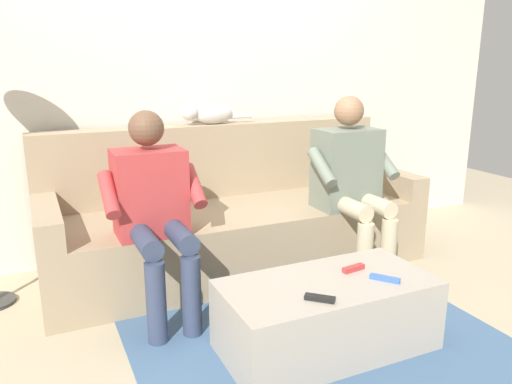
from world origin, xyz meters
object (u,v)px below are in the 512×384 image
object	(u,v)px
coffee_table	(327,315)
person_right_seated	(154,203)
remote_red	(353,268)
remote_blue	(385,278)
cat_on_backrest	(208,113)
remote_black	(320,298)
couch	(234,219)
person_left_seated	(351,176)

from	to	relation	value
coffee_table	person_right_seated	world-z (taller)	person_right_seated
coffee_table	remote_red	xyz separation A→B (m)	(-0.18, -0.05, 0.19)
remote_red	remote_blue	distance (m)	0.17
cat_on_backrest	remote_black	xyz separation A→B (m)	(0.07, 1.61, -0.65)
coffee_table	remote_red	size ratio (longest dim) A/B	8.04
remote_black	remote_blue	bearing A→B (deg)	-130.03
coffee_table	remote_red	world-z (taller)	remote_red
person_right_seated	remote_blue	size ratio (longest dim) A/B	7.85
cat_on_backrest	couch	bearing A→B (deg)	104.21
person_right_seated	remote_red	xyz separation A→B (m)	(-0.83, 0.68, -0.26)
remote_black	cat_on_backrest	bearing A→B (deg)	-49.15
couch	person_left_seated	bearing A→B (deg)	146.18
couch	person_right_seated	size ratio (longest dim) A/B	2.24
coffee_table	person_left_seated	size ratio (longest dim) A/B	0.89
couch	cat_on_backrest	distance (m)	0.76
person_left_seated	remote_blue	size ratio (longest dim) A/B	8.13
person_left_seated	person_right_seated	bearing A→B (deg)	0.79
couch	cat_on_backrest	bearing A→B (deg)	-75.79
remote_blue	cat_on_backrest	bearing A→B (deg)	153.49
couch	coffee_table	distance (m)	1.19
coffee_table	cat_on_backrest	world-z (taller)	cat_on_backrest
coffee_table	remote_black	distance (m)	0.28
person_left_seated	couch	bearing A→B (deg)	-33.82
couch	remote_red	bearing A→B (deg)	99.17
coffee_table	cat_on_backrest	distance (m)	1.69
coffee_table	remote_black	bearing A→B (deg)	47.26
cat_on_backrest	remote_blue	xyz separation A→B (m)	(-0.32, 1.57, -0.65)
remote_red	remote_black	size ratio (longest dim) A/B	0.95
cat_on_backrest	remote_red	size ratio (longest dim) A/B	4.13
remote_red	remote_black	world-z (taller)	remote_red
couch	remote_black	size ratio (longest dim) A/B	18.71
person_left_seated	cat_on_backrest	bearing A→B (deg)	-44.86
coffee_table	remote_blue	world-z (taller)	remote_blue
cat_on_backrest	remote_black	size ratio (longest dim) A/B	3.93
couch	remote_black	bearing A→B (deg)	84.03
couch	remote_red	size ratio (longest dim) A/B	19.68
couch	remote_blue	distance (m)	1.31
cat_on_backrest	person_right_seated	bearing A→B (deg)	51.84
cat_on_backrest	remote_blue	bearing A→B (deg)	101.57
remote_red	person_right_seated	bearing A→B (deg)	132.18
person_left_seated	person_right_seated	xyz separation A→B (m)	(1.29, 0.02, -0.02)
person_right_seated	remote_red	size ratio (longest dim) A/B	8.77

